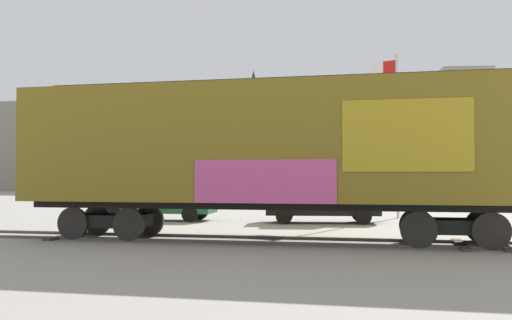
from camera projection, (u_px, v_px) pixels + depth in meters
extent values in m
plane|color=gray|center=(256.00, 241.00, 16.33)|extent=(260.00, 260.00, 0.00)
cube|color=#4C4742|center=(266.00, 243.00, 15.53)|extent=(59.99, 1.35, 0.08)
cube|color=#4C4742|center=(276.00, 238.00, 16.93)|extent=(59.99, 1.35, 0.08)
cube|color=#423323|center=(69.00, 236.00, 17.57)|extent=(0.29, 2.50, 0.07)
cube|color=#423323|center=(461.00, 245.00, 15.15)|extent=(0.29, 2.50, 0.07)
cube|color=#423323|center=(502.00, 246.00, 14.93)|extent=(0.29, 2.50, 0.07)
cube|color=olive|center=(271.00, 144.00, 16.31)|extent=(13.90, 3.23, 3.15)
cube|color=#2D2823|center=(271.00, 83.00, 16.36)|extent=(13.16, 0.67, 0.24)
cube|color=#B2931E|center=(407.00, 135.00, 14.08)|extent=(3.05, 0.09, 1.74)
cube|color=#CC4C8C|center=(264.00, 181.00, 14.80)|extent=(3.63, 0.11, 1.10)
cube|color=black|center=(271.00, 205.00, 16.26)|extent=(13.60, 1.90, 0.20)
cube|color=black|center=(112.00, 220.00, 17.28)|extent=(2.13, 1.37, 0.36)
cylinder|color=black|center=(73.00, 223.00, 16.76)|extent=(0.92, 0.14, 0.92)
cylinder|color=black|center=(97.00, 220.00, 18.17)|extent=(0.92, 0.14, 0.92)
cylinder|color=black|center=(129.00, 224.00, 16.39)|extent=(0.92, 0.14, 0.92)
cylinder|color=black|center=(149.00, 221.00, 17.79)|extent=(0.92, 0.14, 0.92)
cube|color=black|center=(452.00, 226.00, 15.21)|extent=(2.13, 1.37, 0.36)
cylinder|color=black|center=(419.00, 230.00, 14.69)|extent=(0.92, 0.14, 0.92)
cylinder|color=black|center=(416.00, 225.00, 16.10)|extent=(0.92, 0.14, 0.92)
cylinder|color=black|center=(492.00, 231.00, 14.32)|extent=(0.92, 0.14, 0.92)
cylinder|color=black|center=(482.00, 226.00, 15.72)|extent=(0.92, 0.14, 0.92)
cylinder|color=silver|center=(397.00, 137.00, 25.92)|extent=(0.12, 0.12, 7.05)
sphere|color=#D8CC66|center=(397.00, 56.00, 26.03)|extent=(0.18, 0.18, 0.18)
cube|color=red|center=(383.00, 69.00, 26.40)|extent=(1.09, 0.48, 0.71)
cube|color=white|center=(377.00, 70.00, 26.57)|extent=(0.55, 0.26, 0.71)
cube|color=gray|center=(374.00, 149.00, 88.40)|extent=(120.86, 39.03, 12.35)
cube|color=#9E9384|center=(465.00, 82.00, 74.47)|extent=(6.75, 5.25, 3.17)
cube|color=#9E9384|center=(389.00, 86.00, 76.68)|extent=(5.17, 4.54, 2.80)
cone|color=#193D23|center=(142.00, 96.00, 90.14)|extent=(2.02, 2.02, 4.03)
cone|color=#193D23|center=(254.00, 85.00, 80.37)|extent=(2.05, 2.05, 4.09)
cone|color=#193D23|center=(216.00, 95.00, 86.67)|extent=(1.57, 1.57, 3.15)
cone|color=#193D23|center=(148.00, 95.00, 86.05)|extent=(1.58, 1.58, 3.16)
cube|color=#1E5933|center=(158.00, 204.00, 24.48)|extent=(4.80, 2.13, 0.73)
cube|color=#2D333D|center=(150.00, 188.00, 24.55)|extent=(2.13, 1.72, 0.58)
cylinder|color=black|center=(200.00, 212.00, 25.03)|extent=(0.66, 0.28, 0.64)
cylinder|color=black|center=(190.00, 214.00, 23.42)|extent=(0.66, 0.28, 0.64)
cylinder|color=black|center=(129.00, 211.00, 25.52)|extent=(0.66, 0.28, 0.64)
cylinder|color=black|center=(114.00, 213.00, 23.90)|extent=(0.66, 0.28, 0.64)
cube|color=black|center=(323.00, 206.00, 23.09)|extent=(4.56, 2.35, 0.71)
cube|color=#2D333D|center=(319.00, 188.00, 23.13)|extent=(2.09, 1.81, 0.66)
cylinder|color=black|center=(360.00, 214.00, 23.76)|extent=(0.67, 0.31, 0.64)
cylinder|color=black|center=(363.00, 216.00, 22.14)|extent=(0.67, 0.31, 0.64)
cylinder|color=black|center=(286.00, 213.00, 24.03)|extent=(0.67, 0.31, 0.64)
cylinder|color=black|center=(284.00, 216.00, 22.40)|extent=(0.67, 0.31, 0.64)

